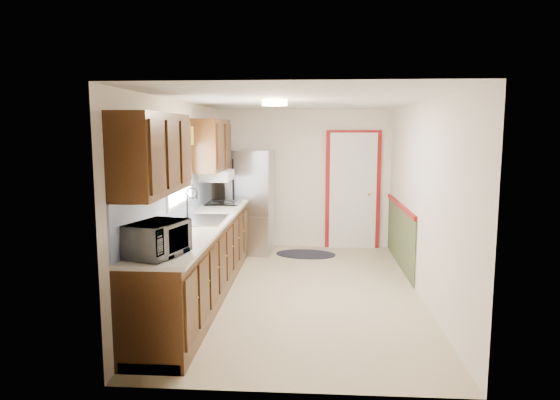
# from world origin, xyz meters

# --- Properties ---
(room_shell) EXTENTS (3.20, 5.20, 2.52)m
(room_shell) POSITION_xyz_m (0.00, 0.00, 1.20)
(room_shell) COLOR tan
(room_shell) RESTS_ON ground
(kitchen_run) EXTENTS (0.63, 4.00, 2.20)m
(kitchen_run) POSITION_xyz_m (-1.24, -0.29, 0.81)
(kitchen_run) COLOR #361D0C
(kitchen_run) RESTS_ON ground
(back_wall_trim) EXTENTS (1.12, 2.30, 2.08)m
(back_wall_trim) POSITION_xyz_m (0.99, 2.21, 0.89)
(back_wall_trim) COLOR maroon
(back_wall_trim) RESTS_ON ground
(ceiling_fixture) EXTENTS (0.30, 0.30, 0.06)m
(ceiling_fixture) POSITION_xyz_m (-0.30, -0.20, 2.36)
(ceiling_fixture) COLOR #FFD88C
(ceiling_fixture) RESTS_ON room_shell
(microwave) EXTENTS (0.45, 0.61, 0.37)m
(microwave) POSITION_xyz_m (-1.20, -1.95, 1.13)
(microwave) COLOR white
(microwave) RESTS_ON kitchen_run
(refrigerator) EXTENTS (0.77, 0.75, 1.72)m
(refrigerator) POSITION_xyz_m (-0.87, 2.05, 0.86)
(refrigerator) COLOR #B7B7BC
(refrigerator) RESTS_ON ground
(rug) EXTENTS (1.05, 0.74, 0.01)m
(rug) POSITION_xyz_m (0.05, 1.90, 0.01)
(rug) COLOR black
(rug) RESTS_ON ground
(cooktop) EXTENTS (0.49, 0.59, 0.02)m
(cooktop) POSITION_xyz_m (-1.19, 1.26, 0.95)
(cooktop) COLOR black
(cooktop) RESTS_ON kitchen_run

